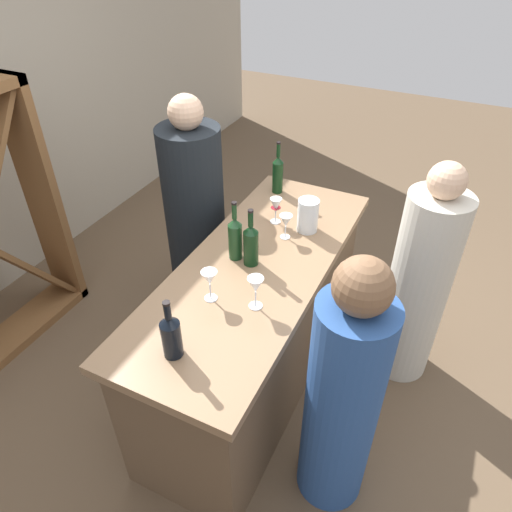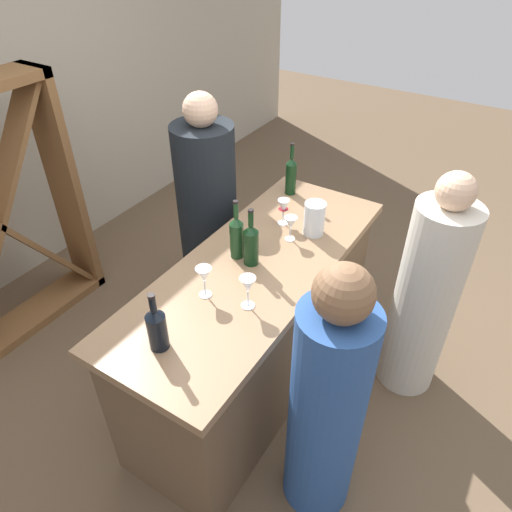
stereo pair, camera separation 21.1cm
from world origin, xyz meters
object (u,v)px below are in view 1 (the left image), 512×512
object	(u,v)px
wine_glass_near_right	(276,206)
water_pitcher	(308,215)
wine_bottle_second_right_dark_green	(278,173)
wine_glass_near_center	(286,221)
wine_bottle_center_olive_green	(235,237)
person_center_guest	(418,286)
wine_bottle_leftmost_near_black	(171,335)
wine_bottle_second_left_dark_green	(251,244)
wine_glass_far_left	(209,279)
wine_glass_near_left	(256,286)
person_left_guest	(342,400)
person_server_behind	(196,223)

from	to	relation	value
wine_glass_near_right	water_pitcher	xyz separation A→B (m)	(0.00, -0.19, -0.01)
wine_bottle_second_right_dark_green	wine_glass_near_center	world-z (taller)	wine_bottle_second_right_dark_green
wine_bottle_center_olive_green	person_center_guest	size ratio (longest dim) A/B	0.23
wine_bottle_leftmost_near_black	wine_bottle_second_right_dark_green	xyz separation A→B (m)	(1.43, 0.16, 0.02)
wine_bottle_second_left_dark_green	wine_glass_far_left	xyz separation A→B (m)	(-0.33, 0.05, -0.00)
wine_bottle_second_left_dark_green	wine_bottle_center_olive_green	distance (m)	0.10
wine_bottle_center_olive_green	water_pitcher	distance (m)	0.47
wine_glass_near_center	water_pitcher	size ratio (longest dim) A/B	0.74
wine_glass_near_center	wine_glass_near_left	bearing A→B (deg)	-170.53
wine_bottle_leftmost_near_black	wine_glass_near_center	size ratio (longest dim) A/B	2.02
wine_glass_near_left	person_center_guest	xyz separation A→B (m)	(0.81, -0.64, -0.39)
person_left_guest	wine_glass_near_center	bearing A→B (deg)	-69.98
wine_glass_near_right	wine_glass_far_left	distance (m)	0.74
wine_bottle_second_left_dark_green	wine_bottle_center_olive_green	bearing A→B (deg)	82.88
wine_glass_near_left	wine_glass_far_left	xyz separation A→B (m)	(-0.04, 0.21, -0.00)
wine_bottle_second_left_dark_green	wine_glass_far_left	distance (m)	0.33
wine_glass_near_center	wine_glass_far_left	distance (m)	0.63
wine_bottle_leftmost_near_black	person_server_behind	bearing A→B (deg)	28.40
wine_glass_near_right	person_server_behind	distance (m)	0.67
wine_bottle_second_right_dark_green	person_left_guest	bearing A→B (deg)	-144.42
wine_bottle_leftmost_near_black	person_center_guest	distance (m)	1.52
wine_bottle_leftmost_near_black	wine_glass_far_left	bearing A→B (deg)	5.15
wine_bottle_second_right_dark_green	wine_glass_near_center	size ratio (longest dim) A/B	2.37
wine_bottle_leftmost_near_black	person_server_behind	xyz separation A→B (m)	(1.15, 0.62, -0.31)
wine_bottle_leftmost_near_black	wine_bottle_second_right_dark_green	distance (m)	1.44
wine_glass_far_left	water_pitcher	distance (m)	0.77
wine_glass_far_left	person_center_guest	distance (m)	1.27
wine_bottle_second_left_dark_green	wine_glass_near_right	world-z (taller)	wine_bottle_second_left_dark_green
wine_glass_near_center	person_left_guest	distance (m)	0.99
wine_bottle_second_left_dark_green	wine_bottle_leftmost_near_black	bearing A→B (deg)	178.52
wine_glass_near_center	wine_glass_far_left	world-z (taller)	wine_glass_far_left
wine_glass_near_center	person_center_guest	xyz separation A→B (m)	(0.24, -0.74, -0.37)
wine_bottle_center_olive_green	wine_glass_far_left	size ratio (longest dim) A/B	2.07
wine_glass_far_left	wine_bottle_second_left_dark_green	bearing A→B (deg)	-8.77
person_left_guest	wine_bottle_leftmost_near_black	bearing A→B (deg)	2.32
wine_bottle_second_right_dark_green	person_left_guest	distance (m)	1.48
wine_glass_near_right	person_center_guest	distance (m)	0.94
wine_bottle_second_right_dark_green	person_center_guest	size ratio (longest dim) A/B	0.24
wine_bottle_second_left_dark_green	water_pitcher	world-z (taller)	wine_bottle_second_left_dark_green
wine_glass_near_left	wine_glass_near_center	size ratio (longest dim) A/B	1.17
wine_glass_near_left	person_left_guest	bearing A→B (deg)	-105.70
wine_bottle_center_olive_green	person_server_behind	size ratio (longest dim) A/B	0.21
wine_bottle_second_left_dark_green	person_server_behind	world-z (taller)	person_server_behind
wine_glass_far_left	person_server_behind	xyz separation A→B (m)	(0.79, 0.59, -0.32)
wine_glass_near_right	wine_bottle_second_right_dark_green	bearing A→B (deg)	22.10
person_center_guest	person_server_behind	distance (m)	1.45
person_center_guest	wine_glass_near_right	bearing A→B (deg)	25.59
wine_glass_near_right	person_center_guest	world-z (taller)	person_center_guest
wine_bottle_center_olive_green	wine_glass_far_left	distance (m)	0.34
wine_glass_far_left	water_pitcher	world-z (taller)	water_pitcher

